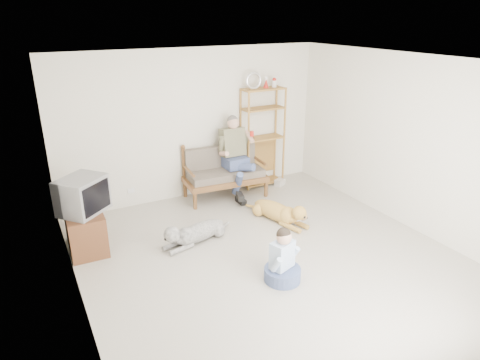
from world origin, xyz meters
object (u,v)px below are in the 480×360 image
tv_stand (85,229)px  golden_retriever (280,212)px  loveseat (224,171)px  etagere (262,137)px

tv_stand → golden_retriever: bearing=-9.9°
loveseat → etagere: 1.06m
tv_stand → etagere: bearing=16.7°
etagere → golden_retriever: bearing=-110.4°
loveseat → tv_stand: (-2.65, -0.79, -0.19)m
tv_stand → golden_retriever: (2.99, -0.63, -0.14)m
etagere → golden_retriever: size_ratio=1.73×
etagere → golden_retriever: (-0.58, -1.57, -0.83)m
golden_retriever → tv_stand: bearing=153.5°
etagere → loveseat: bearing=-170.7°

